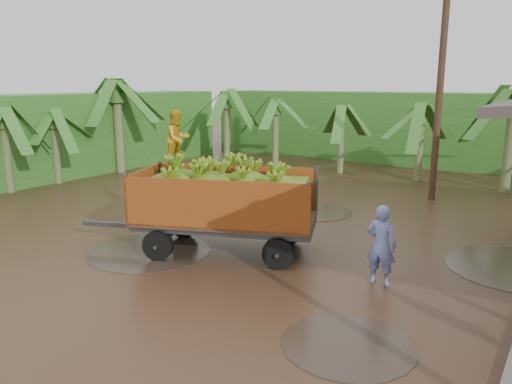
% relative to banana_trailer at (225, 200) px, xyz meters
% --- Properties ---
extents(ground, '(100.00, 100.00, 0.00)m').
position_rel_banana_trailer_xyz_m(ground, '(1.54, 0.47, -1.31)').
color(ground, black).
rests_on(ground, ground).
extents(hedge_north, '(22.00, 3.00, 3.60)m').
position_rel_banana_trailer_xyz_m(hedge_north, '(-0.46, 16.47, 0.49)').
color(hedge_north, '#2D661E').
rests_on(hedge_north, ground).
extents(hedge_west, '(3.00, 18.00, 3.60)m').
position_rel_banana_trailer_xyz_m(hedge_west, '(-12.46, 4.47, 0.49)').
color(hedge_west, '#2D661E').
rests_on(hedge_west, ground).
extents(banana_trailer, '(5.97, 3.54, 3.44)m').
position_rel_banana_trailer_xyz_m(banana_trailer, '(0.00, 0.00, 0.00)').
color(banana_trailer, '#C25C1B').
rests_on(banana_trailer, ground).
extents(man_blue, '(0.62, 0.42, 1.70)m').
position_rel_banana_trailer_xyz_m(man_blue, '(3.90, 0.11, -0.46)').
color(man_blue, '#6C7DC6').
rests_on(man_blue, ground).
extents(utility_pole, '(1.20, 0.24, 8.29)m').
position_rel_banana_trailer_xyz_m(utility_pole, '(2.83, 8.53, 2.90)').
color(utility_pole, '#47301E').
rests_on(utility_pole, ground).
extents(banana_plants, '(25.14, 20.53, 4.36)m').
position_rel_banana_trailer_xyz_m(banana_plants, '(-3.93, 7.04, 0.52)').
color(banana_plants, '#2D661E').
rests_on(banana_plants, ground).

